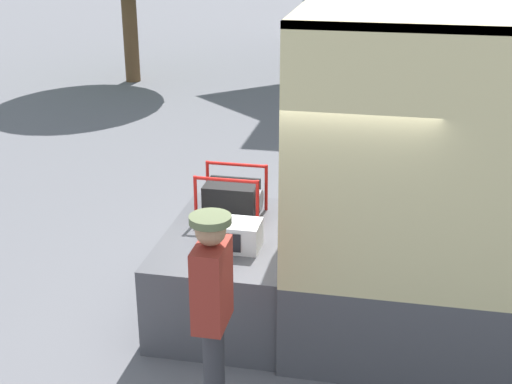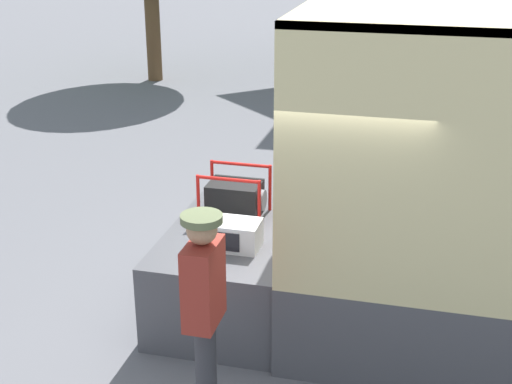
% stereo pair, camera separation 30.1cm
% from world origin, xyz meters
% --- Properties ---
extents(ground_plane, '(160.00, 160.00, 0.00)m').
position_xyz_m(ground_plane, '(0.00, 0.00, 0.00)').
color(ground_plane, slate).
extents(tailgate_deck, '(1.33, 2.02, 0.90)m').
position_xyz_m(tailgate_deck, '(-0.66, 0.00, 0.45)').
color(tailgate_deck, '#4C4C51').
rests_on(tailgate_deck, ground).
extents(microwave, '(0.54, 0.36, 0.27)m').
position_xyz_m(microwave, '(-0.57, -0.33, 1.03)').
color(microwave, white).
rests_on(microwave, tailgate_deck).
extents(portable_generator, '(0.69, 0.52, 0.52)m').
position_xyz_m(portable_generator, '(-0.73, 0.43, 1.09)').
color(portable_generator, black).
rests_on(portable_generator, tailgate_deck).
extents(worker_person, '(0.33, 0.44, 1.82)m').
position_xyz_m(worker_person, '(-0.42, -1.67, 1.13)').
color(worker_person, '#38383D').
rests_on(worker_person, ground).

